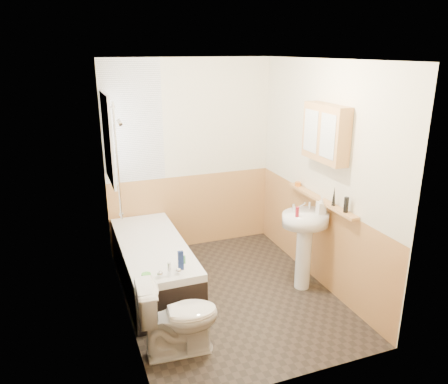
{
  "coord_description": "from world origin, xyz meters",
  "views": [
    {
      "loc": [
        -1.55,
        -3.96,
        2.59
      ],
      "look_at": [
        0.0,
        0.15,
        1.15
      ],
      "focal_mm": 35.0,
      "sensor_mm": 36.0,
      "label": 1
    }
  ],
  "objects_px": {
    "sink": "(305,235)",
    "pine_shelf": "(320,200)",
    "medicine_cabinet": "(326,133)",
    "bathtub": "(154,264)",
    "toilet": "(179,317)"
  },
  "relations": [
    {
      "from": "pine_shelf",
      "to": "medicine_cabinet",
      "type": "xyz_separation_m",
      "value": [
        -0.03,
        -0.05,
        0.75
      ]
    },
    {
      "from": "sink",
      "to": "pine_shelf",
      "type": "distance_m",
      "value": 0.43
    },
    {
      "from": "toilet",
      "to": "pine_shelf",
      "type": "height_order",
      "value": "pine_shelf"
    },
    {
      "from": "medicine_cabinet",
      "to": "toilet",
      "type": "bearing_deg",
      "value": -161.58
    },
    {
      "from": "bathtub",
      "to": "sink",
      "type": "height_order",
      "value": "sink"
    },
    {
      "from": "medicine_cabinet",
      "to": "sink",
      "type": "bearing_deg",
      "value": 179.72
    },
    {
      "from": "sink",
      "to": "pine_shelf",
      "type": "bearing_deg",
      "value": 22.48
    },
    {
      "from": "pine_shelf",
      "to": "medicine_cabinet",
      "type": "bearing_deg",
      "value": -119.99
    },
    {
      "from": "bathtub",
      "to": "sink",
      "type": "xyz_separation_m",
      "value": [
        1.57,
        -0.63,
        0.37
      ]
    },
    {
      "from": "toilet",
      "to": "pine_shelf",
      "type": "relative_size",
      "value": 0.57
    },
    {
      "from": "toilet",
      "to": "sink",
      "type": "bearing_deg",
      "value": -65.38
    },
    {
      "from": "medicine_cabinet",
      "to": "pine_shelf",
      "type": "bearing_deg",
      "value": 60.01
    },
    {
      "from": "bathtub",
      "to": "pine_shelf",
      "type": "bearing_deg",
      "value": -18.08
    },
    {
      "from": "sink",
      "to": "toilet",
      "type": "bearing_deg",
      "value": -150.58
    },
    {
      "from": "toilet",
      "to": "sink",
      "type": "height_order",
      "value": "sink"
    }
  ]
}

